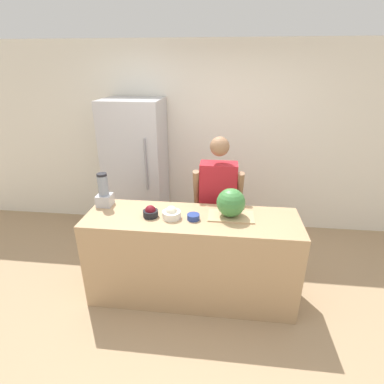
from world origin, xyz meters
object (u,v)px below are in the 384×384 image
Objects in this scene: bowl_cream at (172,213)px; blender at (104,193)px; bowl_small_blue at (193,217)px; person at (218,205)px; bowl_cherries at (151,212)px; watermelon at (231,203)px; refrigerator at (137,170)px.

bowl_cream is 0.77m from blender.
bowl_small_blue is at bearing -1.65° from bowl_cream.
person is 10.96× the size of bowl_cherries.
blender is at bearing 165.03° from bowl_cream.
blender is (-1.30, 0.11, -0.01)m from watermelon.
bowl_cherries is at bearing 178.11° from bowl_small_blue.
person is (1.15, -0.72, -0.13)m from refrigerator.
watermelon is at bearing 15.52° from bowl_small_blue.
person reaches higher than blender.
refrigerator reaches higher than bowl_cherries.
person is at bearing 18.63° from blender.
refrigerator reaches higher than person.
bowl_cherries is at bearing -137.29° from person.
watermelon is 1.30m from blender.
bowl_cherries is 0.83× the size of bowl_cream.
watermelon is (1.28, -1.22, 0.14)m from refrigerator.
bowl_cherries is (0.52, -1.30, 0.03)m from refrigerator.
refrigerator reaches higher than blender.
person is at bearing 70.39° from bowl_small_blue.
blender is at bearing 167.90° from bowl_small_blue.
bowl_small_blue is (0.42, -0.01, -0.02)m from bowl_cherries.
refrigerator is at bearing 147.86° from person.
watermelon is at bearing -74.75° from person.
person reaches higher than bowl_cream.
blender is (-0.02, -1.11, 0.13)m from refrigerator.
bowl_cream reaches higher than bowl_cherries.
bowl_small_blue is at bearing -54.63° from refrigerator.
person is at bearing 105.25° from watermelon.
refrigerator is 1.77m from watermelon.
refrigerator is 6.90× the size of watermelon.
blender reaches higher than bowl_cherries.
watermelon is at bearing -4.71° from blender.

